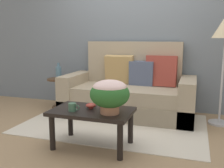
# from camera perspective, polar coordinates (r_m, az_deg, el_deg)

# --- Properties ---
(ground_plane) EXTENTS (14.00, 14.00, 0.00)m
(ground_plane) POSITION_cam_1_polar(r_m,az_deg,el_deg) (3.55, -0.51, -9.86)
(ground_plane) COLOR #997A56
(wall_back) EXTENTS (6.40, 0.12, 2.63)m
(wall_back) POSITION_cam_1_polar(r_m,az_deg,el_deg) (4.51, 4.55, 11.43)
(wall_back) COLOR slate
(wall_back) RESTS_ON ground
(area_rug) EXTENTS (2.53, 1.62, 0.01)m
(area_rug) POSITION_cam_1_polar(r_m,az_deg,el_deg) (3.72, 0.43, -8.84)
(area_rug) COLOR beige
(area_rug) RESTS_ON ground
(couch) EXTENTS (2.04, 0.92, 1.16)m
(couch) POSITION_cam_1_polar(r_m,az_deg,el_deg) (4.11, 3.92, -1.98)
(couch) COLOR gray
(couch) RESTS_ON ground
(coffee_table) EXTENTS (0.90, 0.55, 0.43)m
(coffee_table) POSITION_cam_1_polar(r_m,az_deg,el_deg) (2.89, -4.41, -7.10)
(coffee_table) COLOR black
(coffee_table) RESTS_ON ground
(side_table) EXTENTS (0.36, 0.36, 0.52)m
(side_table) POSITION_cam_1_polar(r_m,az_deg,el_deg) (4.58, -11.94, -0.78)
(side_table) COLOR #4C331E
(side_table) RESTS_ON ground
(potted_plant) EXTENTS (0.42, 0.42, 0.36)m
(potted_plant) POSITION_cam_1_polar(r_m,az_deg,el_deg) (2.67, -0.51, -2.07)
(potted_plant) COLOR #A36B4C
(potted_plant) RESTS_ON coffee_table
(coffee_mug) EXTENTS (0.13, 0.09, 0.09)m
(coffee_mug) POSITION_cam_1_polar(r_m,az_deg,el_deg) (2.83, -8.76, -5.12)
(coffee_mug) COLOR #3D664C
(coffee_mug) RESTS_ON coffee_table
(snack_bowl) EXTENTS (0.12, 0.12, 0.06)m
(snack_bowl) POSITION_cam_1_polar(r_m,az_deg,el_deg) (2.91, -4.73, -4.81)
(snack_bowl) COLOR #B2382D
(snack_bowl) RESTS_ON coffee_table
(table_vase) EXTENTS (0.10, 0.10, 0.27)m
(table_vase) POSITION_cam_1_polar(r_m,az_deg,el_deg) (4.54, -11.81, 2.60)
(table_vase) COLOR slate
(table_vase) RESTS_ON side_table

